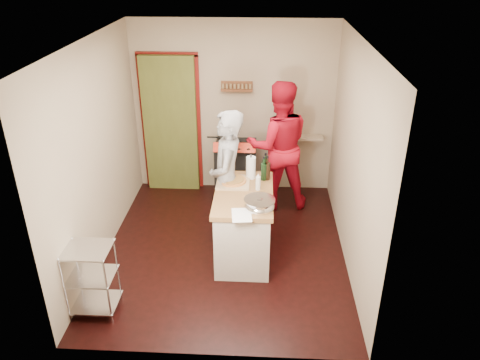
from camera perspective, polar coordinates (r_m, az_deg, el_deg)
name	(u,v)px	position (r m, az deg, el deg)	size (l,w,h in m)	color
floor	(225,248)	(6.08, -1.79, -8.31)	(3.50, 3.50, 0.00)	black
back_wall	(192,118)	(7.22, -5.88, 7.54)	(3.00, 0.44, 2.60)	tan
left_wall	(97,153)	(5.76, -17.05, 3.16)	(0.04, 3.50, 2.60)	tan
right_wall	(354,159)	(5.52, 13.74, 2.56)	(0.04, 3.50, 2.60)	tan
ceiling	(222,40)	(5.05, -2.23, 16.69)	(3.00, 3.50, 0.02)	white
stove	(236,169)	(7.08, -0.53, 1.31)	(0.60, 0.63, 1.00)	black
wire_shelving	(91,277)	(5.14, -17.66, -11.18)	(0.48, 0.40, 0.80)	silver
island	(244,222)	(5.72, 0.50, -5.16)	(0.71, 1.26, 1.19)	beige
person_stripe	(227,180)	(5.77, -1.61, -0.01)	(0.65, 0.43, 1.79)	#B0AFB4
person_red	(278,146)	(6.67, 4.71, 4.16)	(0.91, 0.71, 1.88)	#B20B1E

